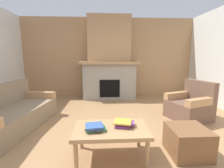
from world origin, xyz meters
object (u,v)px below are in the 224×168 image
Objects in this scene: couch at (12,114)px; fireplace at (109,63)px; armchair at (190,106)px; ottoman at (187,141)px; coffee_table at (111,132)px.

fireplace is at bearing 49.89° from couch.
fireplace is 3.17m from couch.
couch is 3.71m from armchair.
fireplace reaches higher than ottoman.
coffee_table is 1.10m from ottoman.
fireplace is 1.42× the size of couch.
armchair is (3.70, 0.31, 0.01)m from couch.
couch reaches higher than ottoman.
armchair is at bearing 59.81° from ottoman.
ottoman is (0.98, -3.31, -0.96)m from fireplace.
armchair reaches higher than ottoman.
couch is at bearing -175.24° from armchair.
coffee_table is 1.92× the size of ottoman.
fireplace is 3.58m from ottoman.
armchair is 1.86× the size of ottoman.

